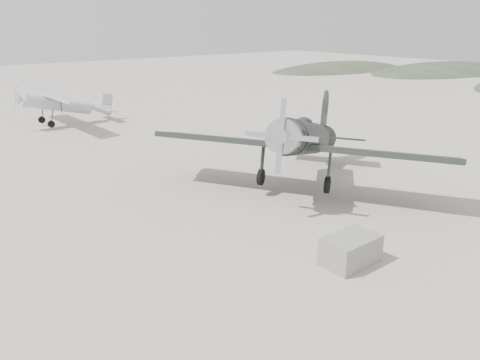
# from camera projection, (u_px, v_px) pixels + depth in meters

# --- Properties ---
(ground) EXTENTS (160.00, 160.00, 0.00)m
(ground) POSITION_uv_depth(u_px,v_px,m) (285.00, 249.00, 15.93)
(ground) COLOR gray
(ground) RESTS_ON ground
(hill_east_north) EXTENTS (36.00, 18.00, 6.00)m
(hill_east_north) POSITION_uv_depth(u_px,v_px,m) (443.00, 71.00, 71.91)
(hill_east_north) COLOR #313D2C
(hill_east_north) RESTS_ON ground
(hill_northeast) EXTENTS (32.00, 16.00, 5.20)m
(hill_northeast) POSITION_uv_depth(u_px,v_px,m) (340.00, 69.00, 74.96)
(hill_northeast) COLOR #313D2C
(hill_northeast) RESTS_ON ground
(lowwing_monoplane) EXTENTS (10.49, 12.35, 4.25)m
(lowwing_monoplane) POSITION_uv_depth(u_px,v_px,m) (306.00, 138.00, 21.43)
(lowwing_monoplane) COLOR black
(lowwing_monoplane) RESTS_ON ground
(highwing_monoplane) EXTENTS (7.12, 10.01, 2.85)m
(highwing_monoplane) POSITION_uv_depth(u_px,v_px,m) (62.00, 101.00, 34.06)
(highwing_monoplane) COLOR #9FA2A4
(highwing_monoplane) RESTS_ON ground
(equipment_block) EXTENTS (1.84, 1.16, 0.92)m
(equipment_block) POSITION_uv_depth(u_px,v_px,m) (351.00, 250.00, 14.85)
(equipment_block) COLOR slate
(equipment_block) RESTS_ON ground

